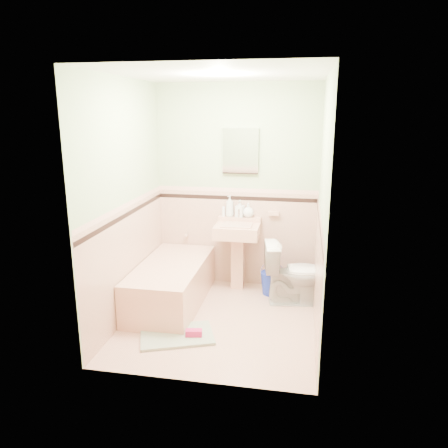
% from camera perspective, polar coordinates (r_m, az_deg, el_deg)
% --- Properties ---
extents(floor, '(2.20, 2.20, 0.00)m').
position_cam_1_polar(floor, '(4.75, -0.56, -12.53)').
color(floor, '#DBA78F').
rests_on(floor, ground).
extents(ceiling, '(2.20, 2.20, 0.00)m').
position_cam_1_polar(ceiling, '(4.24, -0.65, 19.15)').
color(ceiling, white).
rests_on(ceiling, ground).
extents(wall_back, '(2.50, 0.00, 2.50)m').
position_cam_1_polar(wall_back, '(5.38, 1.65, 4.82)').
color(wall_back, beige).
rests_on(wall_back, ground).
extents(wall_front, '(2.50, 0.00, 2.50)m').
position_cam_1_polar(wall_front, '(3.28, -4.30, -1.63)').
color(wall_front, beige).
rests_on(wall_front, ground).
extents(wall_left, '(0.00, 2.50, 2.50)m').
position_cam_1_polar(wall_left, '(4.61, -12.90, 2.81)').
color(wall_left, beige).
rests_on(wall_left, ground).
extents(wall_right, '(0.00, 2.50, 2.50)m').
position_cam_1_polar(wall_right, '(4.25, 12.76, 1.81)').
color(wall_right, beige).
rests_on(wall_right, ground).
extents(wainscot_back, '(2.00, 0.00, 2.00)m').
position_cam_1_polar(wainscot_back, '(5.52, 1.59, -1.86)').
color(wainscot_back, '#DEAC94').
rests_on(wainscot_back, ground).
extents(wainscot_front, '(2.00, 0.00, 2.00)m').
position_cam_1_polar(wainscot_front, '(3.53, -4.05, -11.76)').
color(wainscot_front, '#DEAC94').
rests_on(wainscot_front, ground).
extents(wainscot_left, '(0.00, 2.20, 2.20)m').
position_cam_1_polar(wainscot_left, '(4.78, -12.32, -4.84)').
color(wainscot_left, '#DEAC94').
rests_on(wainscot_left, ground).
extents(wainscot_right, '(0.00, 2.20, 2.20)m').
position_cam_1_polar(wainscot_right, '(4.43, 12.13, -6.41)').
color(wainscot_right, '#DEAC94').
rests_on(wainscot_right, ground).
extents(accent_back, '(2.00, 0.00, 2.00)m').
position_cam_1_polar(accent_back, '(5.39, 1.61, 3.43)').
color(accent_back, black).
rests_on(accent_back, ground).
extents(accent_front, '(2.00, 0.00, 2.00)m').
position_cam_1_polar(accent_front, '(3.34, -4.18, -3.69)').
color(accent_front, black).
rests_on(accent_front, ground).
extents(accent_left, '(0.00, 2.20, 2.20)m').
position_cam_1_polar(accent_left, '(4.64, -12.60, 1.23)').
color(accent_left, black).
rests_on(accent_left, ground).
extents(accent_right, '(0.00, 2.20, 2.20)m').
position_cam_1_polar(accent_right, '(4.28, 12.42, 0.12)').
color(accent_right, black).
rests_on(accent_right, ground).
extents(cap_back, '(2.00, 0.00, 2.00)m').
position_cam_1_polar(cap_back, '(5.37, 1.62, 4.48)').
color(cap_back, '#DBA898').
rests_on(cap_back, ground).
extents(cap_front, '(2.00, 0.00, 2.00)m').
position_cam_1_polar(cap_front, '(3.31, -4.21, -2.04)').
color(cap_front, '#DBA898').
rests_on(cap_front, ground).
extents(cap_left, '(0.00, 2.20, 2.20)m').
position_cam_1_polar(cap_left, '(4.61, -12.67, 2.43)').
color(cap_left, '#DBA898').
rests_on(cap_left, ground).
extents(cap_right, '(0.00, 2.20, 2.20)m').
position_cam_1_polar(cap_right, '(4.25, 12.50, 1.42)').
color(cap_right, '#DBA898').
rests_on(cap_right, ground).
extents(bathtub, '(0.70, 1.50, 0.45)m').
position_cam_1_polar(bathtub, '(5.09, -6.90, -7.92)').
color(bathtub, tan).
rests_on(bathtub, floor).
extents(tub_faucet, '(0.04, 0.12, 0.04)m').
position_cam_1_polar(tub_faucet, '(5.60, -4.85, -1.33)').
color(tub_faucet, silver).
rests_on(tub_faucet, wall_back).
extents(sink, '(0.53, 0.48, 0.84)m').
position_cam_1_polar(sink, '(5.35, 1.72, -4.44)').
color(sink, tan).
rests_on(sink, floor).
extents(sink_faucet, '(0.02, 0.02, 0.10)m').
position_cam_1_polar(sink_faucet, '(5.34, 2.00, 1.45)').
color(sink_faucet, silver).
rests_on(sink_faucet, sink).
extents(medicine_cabinet, '(0.43, 0.04, 0.54)m').
position_cam_1_polar(medicine_cabinet, '(5.29, 2.18, 9.56)').
color(medicine_cabinet, white).
rests_on(medicine_cabinet, wall_back).
extents(soap_dish, '(0.13, 0.08, 0.04)m').
position_cam_1_polar(soap_dish, '(5.35, 6.54, 1.40)').
color(soap_dish, tan).
rests_on(soap_dish, wall_back).
extents(soap_bottle_left, '(0.13, 0.13, 0.26)m').
position_cam_1_polar(soap_bottle_left, '(5.38, 0.75, 2.37)').
color(soap_bottle_left, '#B2B2B2').
rests_on(soap_bottle_left, sink).
extents(soap_bottle_mid, '(0.11, 0.11, 0.21)m').
position_cam_1_polar(soap_bottle_mid, '(5.37, 2.10, 2.04)').
color(soap_bottle_mid, '#B2B2B2').
rests_on(soap_bottle_mid, sink).
extents(soap_bottle_right, '(0.16, 0.16, 0.17)m').
position_cam_1_polar(soap_bottle_right, '(5.36, 3.22, 1.81)').
color(soap_bottle_right, '#B2B2B2').
rests_on(soap_bottle_right, sink).
extents(tube, '(0.05, 0.05, 0.12)m').
position_cam_1_polar(tube, '(5.41, -0.06, 1.67)').
color(tube, white).
rests_on(tube, sink).
extents(toilet, '(0.76, 0.51, 0.72)m').
position_cam_1_polar(toilet, '(5.08, 9.36, -6.37)').
color(toilet, white).
rests_on(toilet, floor).
extents(bucket, '(0.34, 0.34, 0.28)m').
position_cam_1_polar(bucket, '(5.36, 6.30, -7.72)').
color(bucket, '#152BAA').
rests_on(bucket, floor).
extents(bath_mat, '(0.83, 0.69, 0.03)m').
position_cam_1_polar(bath_mat, '(4.46, -6.21, -14.35)').
color(bath_mat, gray).
rests_on(bath_mat, floor).
extents(shoe, '(0.17, 0.10, 0.06)m').
position_cam_1_polar(shoe, '(4.39, -3.99, -14.07)').
color(shoe, '#BF1E59').
rests_on(shoe, bath_mat).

